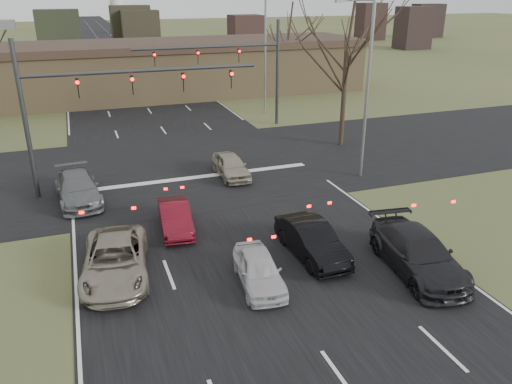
% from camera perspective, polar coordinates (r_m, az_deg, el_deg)
% --- Properties ---
extents(ground, '(360.00, 360.00, 0.00)m').
position_cam_1_polar(ground, '(17.91, 3.25, -12.17)').
color(ground, '#4A522B').
rests_on(ground, ground).
extents(road_main, '(14.00, 300.00, 0.02)m').
position_cam_1_polar(road_main, '(74.48, -15.49, 13.61)').
color(road_main, black).
rests_on(road_main, ground).
extents(road_cross, '(200.00, 14.00, 0.02)m').
position_cam_1_polar(road_cross, '(30.85, -7.63, 2.90)').
color(road_cross, black).
rests_on(road_cross, ground).
extents(building, '(42.40, 10.40, 5.30)m').
position_cam_1_polar(building, '(52.69, -11.27, 13.65)').
color(building, '#91774E').
rests_on(building, ground).
extents(mast_arm_near, '(12.12, 0.24, 8.00)m').
position_cam_1_polar(mast_arm_near, '(27.03, -18.27, 10.37)').
color(mast_arm_near, '#383A3D').
rests_on(mast_arm_near, ground).
extents(mast_arm_far, '(11.12, 0.24, 8.00)m').
position_cam_1_polar(mast_arm_far, '(38.84, -1.50, 14.65)').
color(mast_arm_far, '#383A3D').
rests_on(mast_arm_far, ground).
extents(streetlight_right_near, '(2.34, 0.25, 10.00)m').
position_cam_1_polar(streetlight_right_near, '(28.16, 12.40, 12.46)').
color(streetlight_right_near, gray).
rests_on(streetlight_right_near, ground).
extents(streetlight_right_far, '(2.34, 0.25, 10.00)m').
position_cam_1_polar(streetlight_right_far, '(43.56, 0.84, 16.22)').
color(streetlight_right_far, gray).
rests_on(streetlight_right_far, ground).
extents(tree_right_near, '(6.90, 6.90, 11.50)m').
position_cam_1_polar(tree_right_near, '(34.08, 10.64, 19.80)').
color(tree_right_near, black).
rests_on(tree_right_near, ground).
extents(tree_right_far, '(5.40, 5.40, 9.00)m').
position_cam_1_polar(tree_right_far, '(52.97, 3.71, 18.72)').
color(tree_right_far, black).
rests_on(tree_right_far, ground).
extents(car_silver_suv, '(2.98, 5.36, 1.42)m').
position_cam_1_polar(car_silver_suv, '(19.52, -15.78, -7.48)').
color(car_silver_suv, gray).
rests_on(car_silver_suv, ground).
extents(car_white_sedan, '(1.85, 3.77, 1.24)m').
position_cam_1_polar(car_white_sedan, '(18.38, 0.33, -8.86)').
color(car_white_sedan, silver).
rests_on(car_white_sedan, ground).
extents(car_black_hatch, '(1.61, 4.32, 1.41)m').
position_cam_1_polar(car_black_hatch, '(20.30, 6.38, -5.52)').
color(car_black_hatch, black).
rests_on(car_black_hatch, ground).
extents(car_charcoal_sedan, '(2.82, 5.52, 1.53)m').
position_cam_1_polar(car_charcoal_sedan, '(20.10, 18.03, -6.67)').
color(car_charcoal_sedan, black).
rests_on(car_charcoal_sedan, ground).
extents(car_grey_ahead, '(2.43, 5.07, 1.42)m').
position_cam_1_polar(car_grey_ahead, '(26.93, -19.71, 0.42)').
color(car_grey_ahead, slate).
rests_on(car_grey_ahead, ground).
extents(car_red_ahead, '(1.63, 3.85, 1.24)m').
position_cam_1_polar(car_red_ahead, '(22.65, -9.22, -2.87)').
color(car_red_ahead, '#5B0D18').
rests_on(car_red_ahead, ground).
extents(car_silver_ahead, '(1.58, 3.88, 1.32)m').
position_cam_1_polar(car_silver_ahead, '(28.80, -2.88, 3.01)').
color(car_silver_ahead, '#A89E87').
rests_on(car_silver_ahead, ground).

